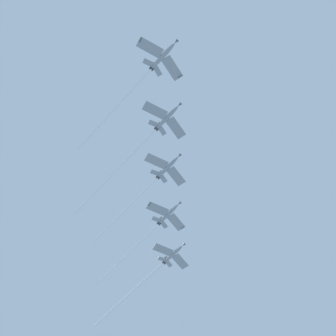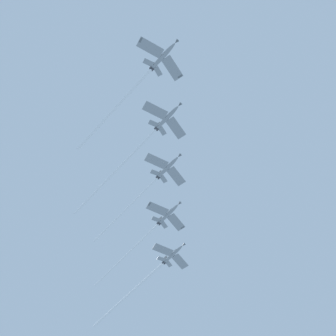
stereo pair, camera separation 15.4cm
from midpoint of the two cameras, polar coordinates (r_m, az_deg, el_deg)
The scene contains 5 objects.
jet_lead at distance 159.24m, azimuth -3.75°, elevation 10.96°, with size 26.41×50.40×10.40m.
jet_second at distance 167.17m, azimuth -3.25°, elevation 3.28°, with size 29.59×57.70×10.95m.
jet_third at distance 176.98m, azimuth -1.85°, elevation -1.71°, with size 27.14×50.09×9.28m.
jet_fourth at distance 187.80m, azimuth -2.01°, elevation -7.89°, with size 27.54×51.55×10.69m.
jet_fifth at distance 205.85m, azimuth -2.64°, elevation -13.86°, with size 29.66×57.89×11.59m.
Camera 2 is at (28.09, 4.91, 1.58)m, focal length 47.41 mm.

